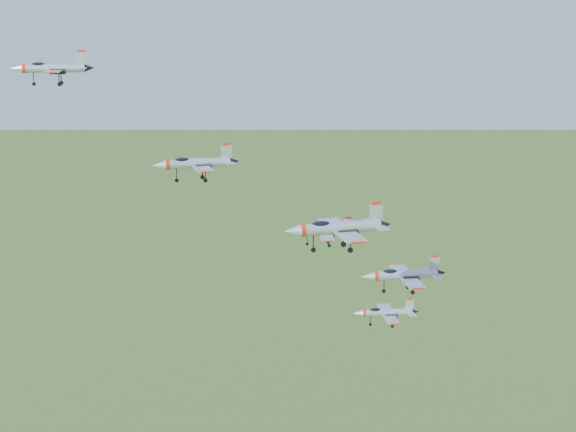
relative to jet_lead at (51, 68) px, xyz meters
name	(u,v)px	position (x,y,z in m)	size (l,w,h in m)	color
jet_lead	(51,68)	(0.00, 0.00, 0.00)	(11.63, 9.78, 3.12)	#A8ADB5
jet_left_high	(195,163)	(17.40, -12.61, -12.37)	(12.11, 9.97, 3.24)	#A8ADB5
jet_right_high	(337,228)	(30.97, -30.75, -18.00)	(14.05, 11.61, 3.75)	#A8ADB5
jet_left_low	(322,231)	(40.56, -1.49, -27.17)	(11.17, 9.50, 3.04)	#A8ADB5
jet_right_low	(403,275)	(45.87, -19.99, -29.21)	(12.78, 10.71, 3.42)	#A8ADB5
jet_trail	(385,312)	(48.33, -9.71, -39.19)	(10.77, 9.12, 2.91)	#A8ADB5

